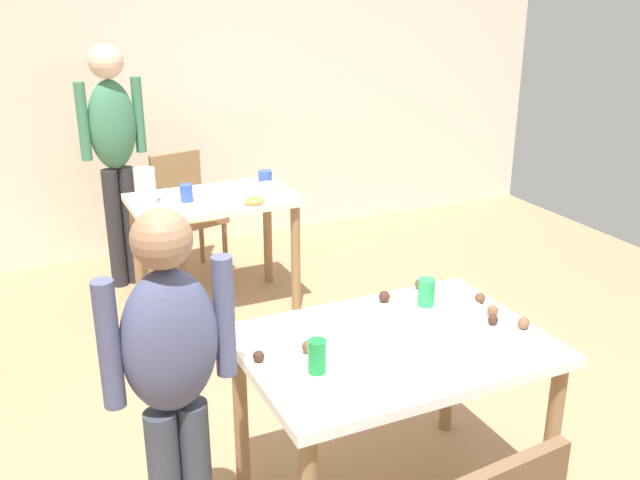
% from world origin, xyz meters
% --- Properties ---
extents(ground_plane, '(6.40, 6.40, 0.00)m').
position_xyz_m(ground_plane, '(0.00, 0.00, 0.00)').
color(ground_plane, '#9E7A56').
extents(wall_back, '(6.40, 0.10, 2.60)m').
position_xyz_m(wall_back, '(0.00, 3.20, 1.30)').
color(wall_back, beige).
rests_on(wall_back, ground_plane).
extents(dining_table_near, '(1.14, 0.80, 0.75)m').
position_xyz_m(dining_table_near, '(-0.10, -0.19, 0.65)').
color(dining_table_near, white).
rests_on(dining_table_near, ground_plane).
extents(dining_table_far, '(1.02, 0.62, 0.75)m').
position_xyz_m(dining_table_far, '(-0.18, 1.91, 0.62)').
color(dining_table_far, silver).
rests_on(dining_table_far, ground_plane).
extents(chair_far_table, '(0.48, 0.48, 0.87)m').
position_xyz_m(chair_far_table, '(-0.20, 2.58, 0.50)').
color(chair_far_table, olive).
rests_on(chair_far_table, ground_plane).
extents(person_girl_near, '(0.45, 0.23, 1.40)m').
position_xyz_m(person_girl_near, '(-0.95, -0.21, 0.83)').
color(person_girl_near, '#383D4C').
rests_on(person_girl_near, ground_plane).
extents(person_adult_far, '(0.45, 0.27, 1.64)m').
position_xyz_m(person_adult_far, '(-0.64, 2.55, 1.00)').
color(person_adult_far, '#28282D').
rests_on(person_adult_far, ground_plane).
extents(mixing_bowl, '(0.18, 0.18, 0.08)m').
position_xyz_m(mixing_bowl, '(0.19, -0.18, 0.79)').
color(mixing_bowl, white).
rests_on(mixing_bowl, dining_table_near).
extents(soda_can, '(0.07, 0.07, 0.12)m').
position_xyz_m(soda_can, '(-0.46, -0.26, 0.81)').
color(soda_can, '#198438').
rests_on(soda_can, dining_table_near).
extents(fork_near, '(0.17, 0.02, 0.01)m').
position_xyz_m(fork_near, '(-0.52, -0.44, 0.75)').
color(fork_near, silver).
rests_on(fork_near, dining_table_near).
extents(cup_near_0, '(0.07, 0.07, 0.12)m').
position_xyz_m(cup_near_0, '(0.18, 0.03, 0.81)').
color(cup_near_0, green).
rests_on(cup_near_0, dining_table_near).
extents(cake_ball_0, '(0.05, 0.05, 0.05)m').
position_xyz_m(cake_ball_0, '(0.37, -0.16, 0.77)').
color(cake_ball_0, brown).
rests_on(cake_ball_0, dining_table_near).
extents(cake_ball_1, '(0.04, 0.04, 0.04)m').
position_xyz_m(cake_ball_1, '(0.40, -0.04, 0.77)').
color(cake_ball_1, brown).
rests_on(cake_ball_1, dining_table_near).
extents(cake_ball_2, '(0.05, 0.05, 0.05)m').
position_xyz_m(cake_ball_2, '(0.24, -0.06, 0.77)').
color(cake_ball_2, '#3D2319').
rests_on(cake_ball_2, dining_table_near).
extents(cake_ball_3, '(0.04, 0.04, 0.04)m').
position_xyz_m(cake_ball_3, '(-0.62, -0.11, 0.77)').
color(cake_ball_3, '#3D2319').
rests_on(cake_ball_3, dining_table_near).
extents(cake_ball_4, '(0.04, 0.04, 0.04)m').
position_xyz_m(cake_ball_4, '(0.32, -0.23, 0.77)').
color(cake_ball_4, '#3D2319').
rests_on(cake_ball_4, dining_table_near).
extents(cake_ball_5, '(0.05, 0.05, 0.05)m').
position_xyz_m(cake_ball_5, '(0.41, -0.31, 0.77)').
color(cake_ball_5, brown).
rests_on(cake_ball_5, dining_table_near).
extents(cake_ball_6, '(0.05, 0.05, 0.05)m').
position_xyz_m(cake_ball_6, '(0.24, 0.18, 0.77)').
color(cake_ball_6, brown).
rests_on(cake_ball_6, dining_table_near).
extents(cake_ball_7, '(0.05, 0.05, 0.05)m').
position_xyz_m(cake_ball_7, '(0.03, 0.13, 0.77)').
color(cake_ball_7, '#3D2319').
rests_on(cake_ball_7, dining_table_near).
extents(cake_ball_8, '(0.05, 0.05, 0.05)m').
position_xyz_m(cake_ball_8, '(-0.43, -0.13, 0.77)').
color(cake_ball_8, brown).
rests_on(cake_ball_8, dining_table_near).
extents(pitcher_far, '(0.13, 0.13, 0.22)m').
position_xyz_m(pitcher_far, '(-0.58, 1.93, 0.86)').
color(pitcher_far, white).
rests_on(pitcher_far, dining_table_far).
extents(cup_far_0, '(0.08, 0.08, 0.11)m').
position_xyz_m(cup_far_0, '(-0.35, 1.89, 0.80)').
color(cup_far_0, '#3351B2').
rests_on(cup_far_0, dining_table_far).
extents(cup_far_1, '(0.09, 0.09, 0.09)m').
position_xyz_m(cup_far_1, '(0.22, 2.05, 0.80)').
color(cup_far_1, '#3351B2').
rests_on(cup_far_1, dining_table_far).
extents(donut_far_0, '(0.12, 0.12, 0.04)m').
position_xyz_m(donut_far_0, '(0.01, 1.68, 0.77)').
color(donut_far_0, gold).
rests_on(donut_far_0, dining_table_far).
extents(donut_far_1, '(0.13, 0.13, 0.04)m').
position_xyz_m(donut_far_1, '(-0.49, 1.73, 0.77)').
color(donut_far_1, white).
rests_on(donut_far_1, dining_table_far).
extents(donut_far_2, '(0.13, 0.13, 0.04)m').
position_xyz_m(donut_far_2, '(0.20, 1.94, 0.77)').
color(donut_far_2, white).
rests_on(donut_far_2, dining_table_far).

